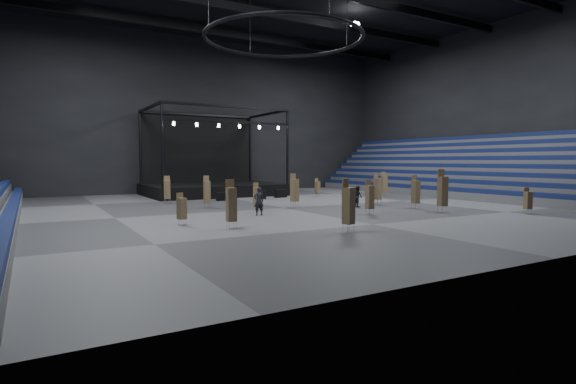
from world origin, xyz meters
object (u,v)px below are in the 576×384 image
chair_stack_0 (384,184)px  stage (211,181)px  chair_stack_5 (370,196)px  chair_stack_11 (182,208)px  flight_case_left (223,196)px  chair_stack_7 (443,191)px  chair_stack_2 (207,192)px  man_center (259,201)px  chair_stack_10 (416,191)px  crew_member (358,196)px  chair_stack_1 (528,200)px  chair_stack_9 (257,196)px  chair_stack_12 (167,189)px  chair_stack_13 (295,190)px  chair_stack_8 (377,188)px  chair_stack_4 (348,205)px  flight_case_mid (260,195)px  chair_stack_3 (317,187)px  chair_stack_6 (231,204)px  flight_case_right (281,193)px

chair_stack_0 → stage: bearing=157.6°
chair_stack_5 → chair_stack_11: bearing=178.2°
flight_case_left → chair_stack_7: 19.55m
chair_stack_5 → chair_stack_0: bearing=48.0°
chair_stack_2 → man_center: bearing=-71.8°
chair_stack_10 → crew_member: (-3.11, 3.17, -0.49)m
chair_stack_1 → chair_stack_9: (-15.46, 10.93, 0.11)m
stage → crew_member: 19.32m
stage → crew_member: bearing=-73.5°
chair_stack_12 → chair_stack_13: size_ratio=0.90×
chair_stack_8 → chair_stack_13: chair_stack_8 is taller
chair_stack_4 → chair_stack_13: bearing=53.5°
chair_stack_8 → chair_stack_1: bearing=-76.6°
flight_case_mid → chair_stack_11: bearing=-130.9°
stage → crew_member: (5.50, -18.51, -0.60)m
chair_stack_4 → chair_stack_11: (-6.78, 6.63, -0.42)m
chair_stack_9 → chair_stack_1: bearing=-35.3°
chair_stack_13 → crew_member: size_ratio=1.58×
chair_stack_3 → chair_stack_11: 22.24m
flight_case_mid → chair_stack_8: chair_stack_8 is taller
chair_stack_6 → stage: bearing=76.0°
flight_case_mid → crew_member: (3.59, -10.33, 0.46)m
chair_stack_5 → crew_member: size_ratio=1.42×
chair_stack_0 → crew_member: size_ratio=1.52×
chair_stack_0 → chair_stack_6: size_ratio=0.96×
flight_case_left → chair_stack_11: chair_stack_11 is taller
flight_case_right → chair_stack_2: (-9.93, -6.08, 0.89)m
chair_stack_8 → chair_stack_9: chair_stack_8 is taller
crew_member → chair_stack_7: bearing=-145.4°
chair_stack_10 → chair_stack_12: (-15.58, 13.46, -0.07)m
chair_stack_12 → crew_member: 16.18m
flight_case_left → man_center: 11.94m
chair_stack_6 → chair_stack_8: bearing=25.6°
chair_stack_2 → stage: bearing=73.4°
chair_stack_11 → chair_stack_0: bearing=4.0°
chair_stack_2 → chair_stack_11: size_ratio=1.36×
flight_case_left → chair_stack_10: bearing=-53.4°
flight_case_mid → chair_stack_12: 8.93m
chair_stack_12 → chair_stack_4: bearing=-66.3°
chair_stack_6 → chair_stack_12: bearing=91.0°
chair_stack_2 → chair_stack_12: chair_stack_2 is taller
chair_stack_1 → chair_stack_8: size_ratio=0.69×
chair_stack_2 → crew_member: (10.77, -5.10, -0.45)m
chair_stack_3 → chair_stack_6: 22.41m
chair_stack_3 → flight_case_mid: bearing=168.8°
flight_case_mid → man_center: size_ratio=0.60×
chair_stack_11 → chair_stack_3: bearing=18.3°
man_center → crew_member: bearing=-168.0°
flight_case_mid → flight_case_left: bearing=173.8°
chair_stack_3 → man_center: bearing=-145.8°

